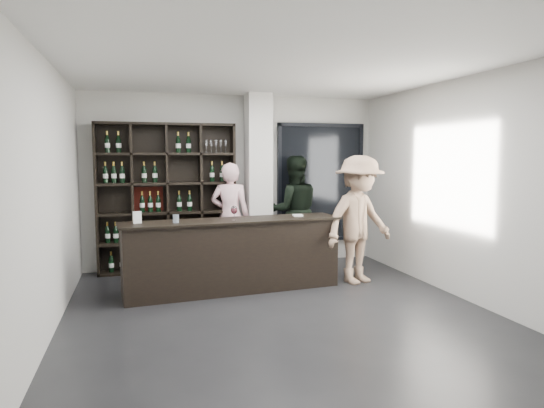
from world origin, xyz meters
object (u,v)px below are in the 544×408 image
object	(u,v)px
customer	(359,220)
taster_pink	(230,216)
tasting_counter	(233,255)
wine_shelf	(167,198)
taster_black	(294,211)

from	to	relation	value
customer	taster_pink	bearing A→B (deg)	120.77
taster_pink	tasting_counter	bearing A→B (deg)	101.17
wine_shelf	taster_black	world-z (taller)	wine_shelf
wine_shelf	customer	distance (m)	3.08
tasting_counter	taster_black	xyz separation A→B (m)	(1.30, 1.30, 0.44)
tasting_counter	taster_pink	distance (m)	1.37
tasting_counter	taster_pink	bearing A→B (deg)	75.95
taster_black	customer	distance (m)	1.47
taster_black	taster_pink	bearing A→B (deg)	5.87
wine_shelf	taster_black	size ratio (longest dim) A/B	1.28
wine_shelf	taster_black	distance (m)	2.12
wine_shelf	customer	world-z (taller)	wine_shelf
tasting_counter	taster_pink	size ratio (longest dim) A/B	1.73
taster_black	customer	size ratio (longest dim) A/B	1.00
wine_shelf	tasting_counter	bearing A→B (deg)	-61.36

